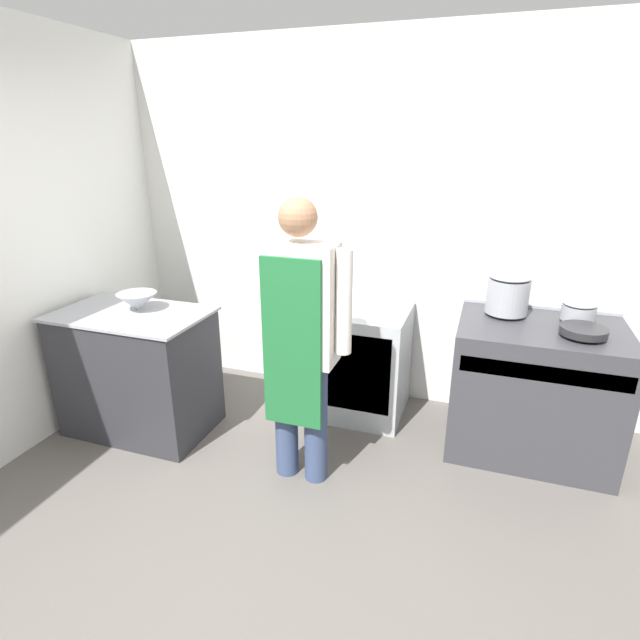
{
  "coord_description": "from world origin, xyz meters",
  "views": [
    {
      "loc": [
        0.94,
        -1.57,
        1.99
      ],
      "look_at": [
        0.0,
        1.15,
        0.94
      ],
      "focal_mm": 28.0,
      "sensor_mm": 36.0,
      "label": 1
    }
  ],
  "objects_px": {
    "fridge_unit": "(360,361)",
    "person_cook": "(299,331)",
    "saute_pan": "(583,331)",
    "sauce_pot": "(579,310)",
    "stove": "(533,388)",
    "mixing_bowl": "(137,302)",
    "stock_pot": "(508,293)"
  },
  "relations": [
    {
      "from": "fridge_unit",
      "to": "person_cook",
      "type": "relative_size",
      "value": 0.48
    },
    {
      "from": "saute_pan",
      "to": "sauce_pot",
      "type": "height_order",
      "value": "sauce_pot"
    },
    {
      "from": "saute_pan",
      "to": "person_cook",
      "type": "bearing_deg",
      "value": -156.79
    },
    {
      "from": "fridge_unit",
      "to": "sauce_pot",
      "type": "distance_m",
      "value": 1.51
    },
    {
      "from": "fridge_unit",
      "to": "stove",
      "type": "bearing_deg",
      "value": -4.74
    },
    {
      "from": "mixing_bowl",
      "to": "stock_pot",
      "type": "relative_size",
      "value": 0.99
    },
    {
      "from": "stove",
      "to": "stock_pot",
      "type": "xyz_separation_m",
      "value": [
        -0.23,
        0.13,
        0.59
      ]
    },
    {
      "from": "mixing_bowl",
      "to": "saute_pan",
      "type": "bearing_deg",
      "value": 9.18
    },
    {
      "from": "fridge_unit",
      "to": "sauce_pot",
      "type": "relative_size",
      "value": 4.0
    },
    {
      "from": "fridge_unit",
      "to": "sauce_pot",
      "type": "xyz_separation_m",
      "value": [
        1.4,
        0.03,
        0.55
      ]
    },
    {
      "from": "mixing_bowl",
      "to": "person_cook",
      "type": "bearing_deg",
      "value": -9.39
    },
    {
      "from": "sauce_pot",
      "to": "stove",
      "type": "bearing_deg",
      "value": -146.67
    },
    {
      "from": "fridge_unit",
      "to": "saute_pan",
      "type": "height_order",
      "value": "saute_pan"
    },
    {
      "from": "person_cook",
      "to": "stock_pot",
      "type": "bearing_deg",
      "value": 39.81
    },
    {
      "from": "stock_pot",
      "to": "saute_pan",
      "type": "bearing_deg",
      "value": -31.52
    },
    {
      "from": "person_cook",
      "to": "fridge_unit",
      "type": "bearing_deg",
      "value": 81.25
    },
    {
      "from": "mixing_bowl",
      "to": "fridge_unit",
      "type": "bearing_deg",
      "value": 26.06
    },
    {
      "from": "stock_pot",
      "to": "saute_pan",
      "type": "height_order",
      "value": "stock_pot"
    },
    {
      "from": "mixing_bowl",
      "to": "stock_pot",
      "type": "xyz_separation_m",
      "value": [
        2.37,
        0.72,
        0.09
      ]
    },
    {
      "from": "sauce_pot",
      "to": "stock_pot",
      "type": "bearing_deg",
      "value": 180.0
    },
    {
      "from": "person_cook",
      "to": "mixing_bowl",
      "type": "distance_m",
      "value": 1.28
    },
    {
      "from": "fridge_unit",
      "to": "stock_pot",
      "type": "bearing_deg",
      "value": 2.0
    },
    {
      "from": "stove",
      "to": "person_cook",
      "type": "relative_size",
      "value": 0.59
    },
    {
      "from": "stove",
      "to": "person_cook",
      "type": "bearing_deg",
      "value": -149.39
    },
    {
      "from": "person_cook",
      "to": "stock_pot",
      "type": "relative_size",
      "value": 6.35
    },
    {
      "from": "mixing_bowl",
      "to": "stove",
      "type": "bearing_deg",
      "value": 12.66
    },
    {
      "from": "person_cook",
      "to": "stock_pot",
      "type": "xyz_separation_m",
      "value": [
        1.11,
        0.92,
        0.07
      ]
    },
    {
      "from": "stove",
      "to": "person_cook",
      "type": "xyz_separation_m",
      "value": [
        -1.34,
        -0.79,
        0.52
      ]
    },
    {
      "from": "stock_pot",
      "to": "sauce_pot",
      "type": "xyz_separation_m",
      "value": [
        0.43,
        -0.0,
        -0.07
      ]
    },
    {
      "from": "stove",
      "to": "mixing_bowl",
      "type": "xyz_separation_m",
      "value": [
        -2.6,
        -0.58,
        0.5
      ]
    },
    {
      "from": "person_cook",
      "to": "stock_pot",
      "type": "height_order",
      "value": "person_cook"
    },
    {
      "from": "fridge_unit",
      "to": "stock_pot",
      "type": "relative_size",
      "value": 3.06
    }
  ]
}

